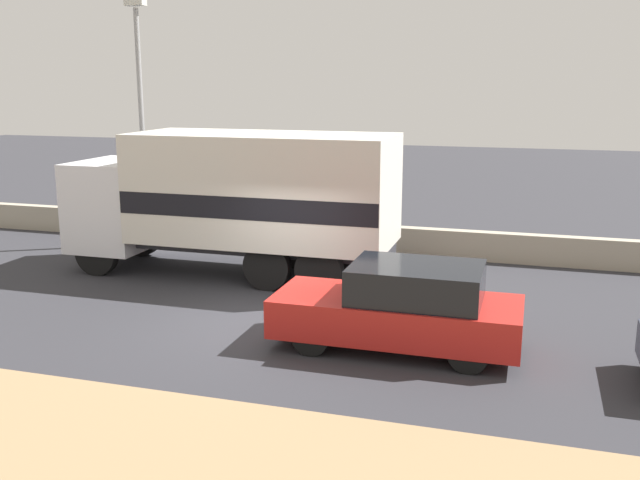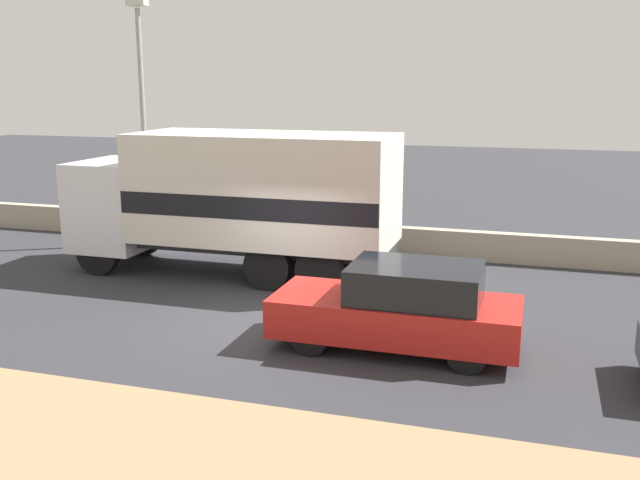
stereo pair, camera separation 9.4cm
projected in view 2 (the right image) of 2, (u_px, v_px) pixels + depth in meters
The scene contains 5 objects.
ground_plane at pixel (266, 321), 14.22m from camera, with size 80.00×80.00×0.00m, color #2D2D33.
stone_wall_backdrop at pixel (347, 237), 19.96m from camera, with size 60.00×0.35×0.78m.
street_lamp at pixel (143, 106), 19.98m from camera, with size 0.56×0.28×6.87m.
box_truck at pixel (240, 196), 17.20m from camera, with size 8.02×2.62×3.47m.
car_hatchback at pixel (401, 307), 12.57m from camera, with size 4.35×1.77×1.56m.
Camera 2 is at (5.03, -12.59, 4.69)m, focal length 40.00 mm.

